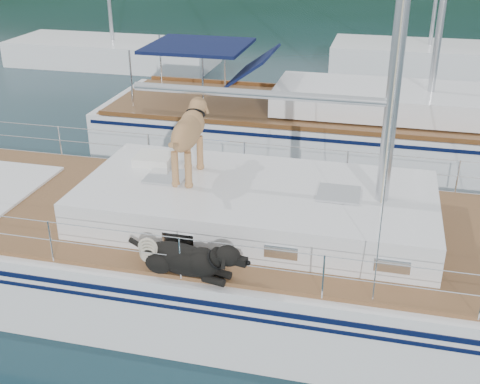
# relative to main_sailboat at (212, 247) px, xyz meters

# --- Properties ---
(ground) EXTENTS (120.00, 120.00, 0.00)m
(ground) POSITION_rel_main_sailboat_xyz_m (-0.09, 0.00, -0.68)
(ground) COLOR black
(ground) RESTS_ON ground
(main_sailboat) EXTENTS (12.00, 3.87, 14.01)m
(main_sailboat) POSITION_rel_main_sailboat_xyz_m (0.00, 0.00, 0.00)
(main_sailboat) COLOR white
(main_sailboat) RESTS_ON ground
(neighbor_sailboat) EXTENTS (11.00, 3.50, 13.30)m
(neighbor_sailboat) POSITION_rel_main_sailboat_xyz_m (1.17, 6.35, -0.06)
(neighbor_sailboat) COLOR white
(neighbor_sailboat) RESTS_ON ground
(bg_boat_west) EXTENTS (8.00, 3.00, 11.65)m
(bg_boat_west) POSITION_rel_main_sailboat_xyz_m (-8.09, 14.00, -0.24)
(bg_boat_west) COLOR white
(bg_boat_west) RESTS_ON ground
(bg_boat_center) EXTENTS (7.20, 3.00, 11.65)m
(bg_boat_center) POSITION_rel_main_sailboat_xyz_m (3.91, 16.00, -0.23)
(bg_boat_center) COLOR white
(bg_boat_center) RESTS_ON ground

